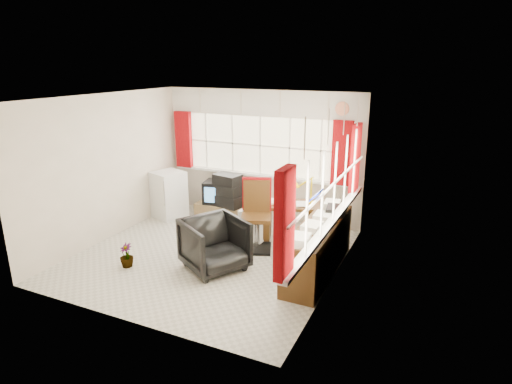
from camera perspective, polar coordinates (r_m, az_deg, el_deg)
ground at (r=7.02m, az=-6.09°, el=-8.36°), size 4.00×4.00×0.00m
room_walls at (r=6.52m, az=-6.50°, el=3.63°), size 4.00×4.00×4.00m
window_back at (r=8.33m, az=0.49°, el=2.76°), size 3.70×0.12×3.60m
window_right at (r=5.96m, az=9.99°, el=-3.41°), size 0.12×3.70×3.60m
curtains at (r=6.95m, az=4.05°, el=4.16°), size 3.83×3.83×1.15m
overhead_cabinets at (r=6.85m, az=4.79°, el=10.70°), size 3.98×3.98×0.48m
desk at (r=7.46m, az=4.32°, el=-3.65°), size 1.27×0.90×0.70m
desk_lamp at (r=7.32m, az=7.40°, el=0.96°), size 0.20×0.18×0.47m
task_chair at (r=7.05m, az=0.07°, el=-2.63°), size 0.64×0.66×1.18m
office_chair at (r=6.43m, az=-5.54°, el=-6.98°), size 1.17×1.16×0.79m
radiator at (r=7.32m, az=-0.54°, el=-5.18°), size 0.39×0.17×0.57m
credenza at (r=6.39m, az=8.33°, el=-7.22°), size 0.50×2.00×0.85m
file_tray at (r=6.67m, az=10.58°, el=-2.43°), size 0.34×0.40×0.12m
tv_bench at (r=8.61m, az=-3.48°, el=-2.50°), size 1.40×0.50×0.25m
crt_tv at (r=8.65m, az=-5.20°, el=0.01°), size 0.58×0.55×0.45m
hifi_stack at (r=8.43m, az=-3.76°, el=0.11°), size 0.68×0.50×0.64m
mini_fridge at (r=8.66m, az=-11.53°, el=-0.34°), size 0.70×0.70×0.93m
spray_bottle_a at (r=8.04m, az=-8.37°, el=-4.02°), size 0.14×0.14×0.27m
spray_bottle_b at (r=7.41m, az=-1.45°, el=-6.02°), size 0.09×0.09×0.19m
flower_vase at (r=6.83m, az=-16.90°, el=-8.08°), size 0.26×0.26×0.37m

